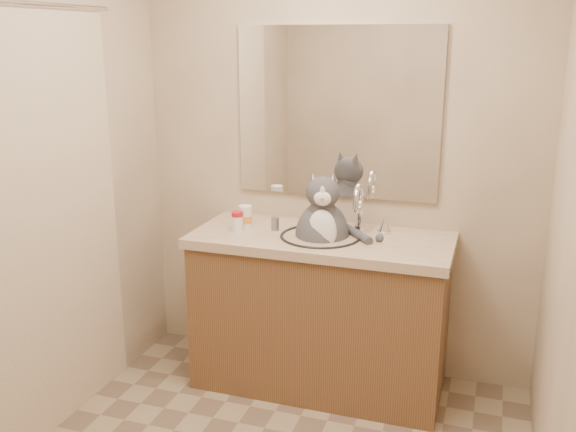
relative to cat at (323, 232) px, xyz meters
The scene contains 8 objects.
room 1.02m from the cat, 90.30° to the right, with size 2.22×2.52×2.42m.
vanity 0.43m from the cat, 141.19° to the right, with size 1.34×0.59×1.12m.
mirror 0.64m from the cat, 91.10° to the left, with size 1.10×0.02×0.90m, color white.
shower_curtain 1.38m from the cat, 140.55° to the right, with size 0.02×1.30×1.93m.
cat is the anchor object (origin of this frame).
pill_bottle_redcap 0.45m from the cat, behind, with size 0.07×0.07×0.10m.
pill_bottle_orange 0.43m from the cat, behind, with size 0.08×0.08×0.12m.
grey_canister 0.27m from the cat, behind, with size 0.05×0.05×0.07m.
Camera 1 is at (0.84, -2.09, 1.83)m, focal length 40.00 mm.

